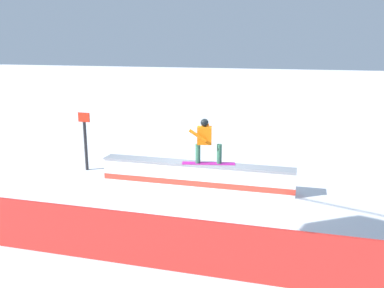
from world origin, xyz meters
name	(u,v)px	position (x,y,z in m)	size (l,w,h in m)	color
ground_plane	(196,187)	(0.00, 0.00, 0.00)	(120.00, 120.00, 0.00)	white
grind_box	(196,176)	(0.00, 0.00, 0.33)	(5.59, 0.71, 0.73)	white
snowboarder	(206,140)	(-0.27, 0.01, 1.42)	(1.51, 0.64, 1.29)	#B41991
safety_fence	(128,238)	(0.00, 4.43, 0.52)	(13.03, 0.06, 1.04)	red
trail_marker	(85,140)	(3.89, -0.53, 1.02)	(0.40, 0.10, 1.90)	#262628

